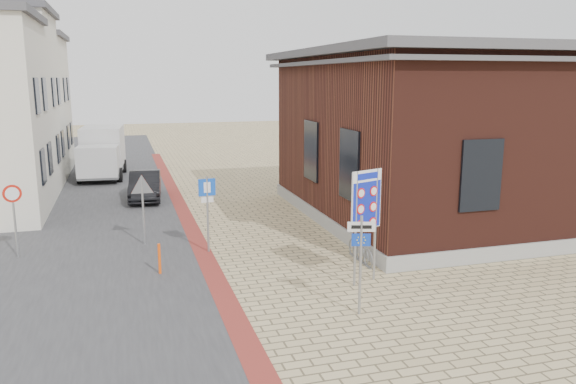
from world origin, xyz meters
TOP-DOWN VIEW (x-y plane):
  - ground at (0.00, 0.00)m, footprint 120.00×120.00m
  - road_strip at (-5.50, 15.00)m, footprint 7.00×60.00m
  - curb_strip at (-2.00, 10.00)m, footprint 0.60×40.00m
  - brick_building at (8.99, 7.00)m, footprint 13.00×13.00m
  - townhouse_far at (-10.99, 24.00)m, footprint 7.40×6.40m
  - bike_rack at (2.65, 2.20)m, footprint 0.08×1.80m
  - sedan at (-3.43, 13.64)m, footprint 1.71×4.15m
  - box_truck at (-5.52, 20.53)m, footprint 2.68×5.66m
  - border_sign at (2.01, 0.47)m, footprint 1.04×0.44m
  - essen_sign at (1.00, -1.50)m, footprint 0.65×0.23m
  - parking_sign at (-1.80, 4.50)m, footprint 0.56×0.12m
  - yield_sign at (-3.80, 6.00)m, footprint 0.86×0.10m
  - speed_sign at (-7.78, 5.66)m, footprint 0.56×0.15m
  - bollard at (-3.50, 2.80)m, footprint 0.09×0.09m

SIDE VIEW (x-z plane):
  - ground at x=0.00m, z-range 0.00..0.00m
  - road_strip at x=-5.50m, z-range 0.00..0.02m
  - curb_strip at x=-2.00m, z-range 0.00..0.03m
  - bike_rack at x=2.65m, z-range -0.04..0.56m
  - bollard at x=-3.50m, z-range 0.00..0.93m
  - sedan at x=-3.43m, z-range 0.00..1.34m
  - box_truck at x=-5.52m, z-range 0.05..2.93m
  - speed_sign at x=-7.78m, z-range 0.41..2.81m
  - essen_sign at x=1.00m, z-range 0.41..2.89m
  - parking_sign at x=-1.80m, z-range 0.47..3.03m
  - yield_sign at x=-3.80m, z-range 0.63..3.05m
  - border_sign at x=2.01m, z-range 0.72..3.95m
  - brick_building at x=8.99m, z-range 0.09..6.89m
  - townhouse_far at x=-10.99m, z-range 0.02..8.32m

